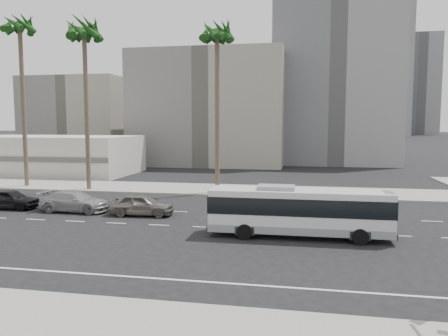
% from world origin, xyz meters
% --- Properties ---
extents(ground, '(700.00, 700.00, 0.00)m').
position_xyz_m(ground, '(0.00, 0.00, 0.00)').
color(ground, black).
rests_on(ground, ground).
extents(sidewalk_north, '(120.00, 7.00, 0.15)m').
position_xyz_m(sidewalk_north, '(0.00, 15.50, 0.07)').
color(sidewalk_north, gray).
rests_on(sidewalk_north, ground).
extents(commercial_low, '(22.00, 12.16, 5.00)m').
position_xyz_m(commercial_low, '(-30.00, 25.99, 2.50)').
color(commercial_low, beige).
rests_on(commercial_low, ground).
extents(midrise_beige_west, '(24.00, 18.00, 18.00)m').
position_xyz_m(midrise_beige_west, '(-12.00, 45.00, 9.00)').
color(midrise_beige_west, gray).
rests_on(midrise_beige_west, ground).
extents(midrise_gray_center, '(20.00, 20.00, 26.00)m').
position_xyz_m(midrise_gray_center, '(8.00, 52.00, 13.00)').
color(midrise_gray_center, slate).
rests_on(midrise_gray_center, ground).
extents(midrise_beige_far, '(18.00, 16.00, 15.00)m').
position_xyz_m(midrise_beige_far, '(-38.00, 50.00, 7.50)').
color(midrise_beige_far, gray).
rests_on(midrise_beige_far, ground).
extents(civic_tower, '(42.00, 42.00, 129.00)m').
position_xyz_m(civic_tower, '(-2.00, 250.00, 38.83)').
color(civic_tower, beige).
rests_on(civic_tower, ground).
extents(highrise_right, '(26.00, 26.00, 70.00)m').
position_xyz_m(highrise_right, '(45.00, 230.00, 35.00)').
color(highrise_right, '#5C5E63').
rests_on(highrise_right, ground).
extents(highrise_far, '(22.00, 22.00, 60.00)m').
position_xyz_m(highrise_far, '(70.00, 260.00, 30.00)').
color(highrise_far, '#5C5E63').
rests_on(highrise_far, ground).
extents(city_bus, '(10.55, 2.58, 3.02)m').
position_xyz_m(city_bus, '(3.09, -1.32, 1.59)').
color(city_bus, silver).
rests_on(city_bus, ground).
extents(car_a, '(2.16, 4.79, 1.60)m').
position_xyz_m(car_a, '(-8.26, 2.76, 0.80)').
color(car_a, '#6B655D').
rests_on(car_a, ground).
extents(car_b, '(2.32, 5.42, 1.56)m').
position_xyz_m(car_b, '(-13.76, 3.11, 0.78)').
color(car_b, gray).
rests_on(car_b, ground).
extents(car_c, '(1.91, 4.59, 1.55)m').
position_xyz_m(car_c, '(-19.31, 3.16, 0.78)').
color(car_c, black).
rests_on(car_c, ground).
extents(palm_near, '(4.79, 4.79, 16.13)m').
position_xyz_m(palm_near, '(-4.86, 13.71, 14.62)').
color(palm_near, brown).
rests_on(palm_near, ground).
extents(palm_mid, '(5.44, 5.44, 16.78)m').
position_xyz_m(palm_mid, '(-17.89, 13.15, 15.10)').
color(palm_mid, brown).
rests_on(palm_mid, ground).
extents(palm_far, '(5.19, 5.19, 17.83)m').
position_xyz_m(palm_far, '(-25.44, 14.04, 16.20)').
color(palm_far, brown).
rests_on(palm_far, ground).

